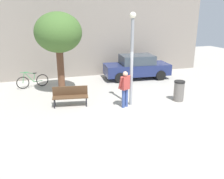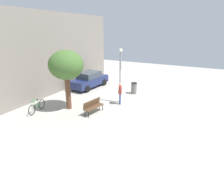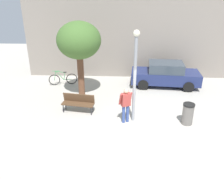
% 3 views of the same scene
% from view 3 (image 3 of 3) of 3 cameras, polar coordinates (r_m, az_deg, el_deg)
% --- Properties ---
extents(ground_plane, '(36.00, 36.00, 0.00)m').
position_cam_3_polar(ground_plane, '(9.79, 7.48, -11.12)').
color(ground_plane, '#A8A399').
extents(building_facade, '(14.94, 2.00, 6.92)m').
position_cam_3_polar(building_facade, '(16.34, 5.89, 15.95)').
color(building_facade, gray).
rests_on(building_facade, ground_plane).
extents(lamppost, '(0.28, 0.28, 4.16)m').
position_cam_3_polar(lamppost, '(9.70, 5.84, 4.67)').
color(lamppost, gray).
rests_on(lamppost, ground_plane).
extents(person_by_lamppost, '(0.63, 0.46, 1.67)m').
position_cam_3_polar(person_by_lamppost, '(10.09, 3.50, -3.48)').
color(person_by_lamppost, '#334784').
rests_on(person_by_lamppost, ground_plane).
extents(park_bench, '(1.65, 0.71, 0.92)m').
position_cam_3_polar(park_bench, '(11.29, -8.54, -3.04)').
color(park_bench, '#513823').
rests_on(park_bench, ground_plane).
extents(plaza_tree, '(2.37, 2.37, 4.20)m').
position_cam_3_polar(plaza_tree, '(12.34, -8.37, 12.00)').
color(plaza_tree, brown).
rests_on(plaza_tree, ground_plane).
extents(bicycle_green, '(1.77, 0.47, 0.97)m').
position_cam_3_polar(bicycle_green, '(14.90, -12.32, 2.62)').
color(bicycle_green, black).
rests_on(bicycle_green, ground_plane).
extents(parked_car_navy, '(4.32, 2.08, 1.55)m').
position_cam_3_polar(parked_car_navy, '(14.63, 13.29, 3.77)').
color(parked_car_navy, navy).
rests_on(parked_car_navy, ground_plane).
extents(trash_bin, '(0.51, 0.51, 1.01)m').
position_cam_3_polar(trash_bin, '(10.71, 18.65, -5.86)').
color(trash_bin, '#66605B').
rests_on(trash_bin, ground_plane).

